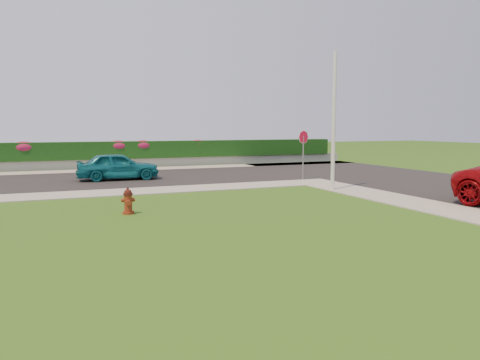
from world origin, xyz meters
name	(u,v)px	position (x,y,z in m)	size (l,w,h in m)	color
ground	(260,237)	(0.00, 0.00, 0.00)	(120.00, 120.00, 0.00)	black
street_right	(480,190)	(12.00, 4.00, 0.02)	(8.00, 32.00, 0.04)	black
street_far	(41,182)	(-5.00, 14.00, 0.02)	(26.00, 8.00, 0.04)	black
sidewalk_far	(11,198)	(-6.00, 9.00, 0.02)	(24.00, 2.00, 0.04)	gray
curb_corner	(314,182)	(7.00, 9.00, 0.02)	(2.00, 2.00, 0.04)	gray
sidewalk_beyond	(113,170)	(-1.00, 19.00, 0.02)	(34.00, 2.00, 0.04)	gray
retaining_wall	(110,164)	(-1.00, 20.50, 0.30)	(34.00, 0.40, 0.60)	gray
hedge	(110,150)	(-1.00, 20.60, 1.15)	(32.00, 0.90, 1.10)	black
fire_hydrant	(128,201)	(-2.47, 4.19, 0.39)	(0.42, 0.40, 0.81)	#59180D
sedan_teal	(118,166)	(-1.49, 13.42, 0.71)	(1.59, 3.95, 1.35)	#0E5E6C
utility_pole	(334,122)	(6.29, 6.37, 2.84)	(0.16, 0.16, 5.69)	silver
stop_sign	(303,143)	(7.00, 10.03, 1.83)	(0.65, 0.21, 2.47)	slate
flower_clump_c	(24,147)	(-5.94, 20.50, 1.43)	(1.38, 0.89, 0.69)	#A41C5D
flower_clump_d	(118,146)	(-0.46, 20.50, 1.44)	(1.33, 0.86, 0.67)	#A41C5D
flower_clump_e	(143,145)	(1.09, 20.50, 1.44)	(1.32, 0.85, 0.66)	#A41C5D
flower_clump_f	(198,144)	(4.84, 20.50, 1.48)	(1.10, 0.71, 0.55)	#A41C5D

